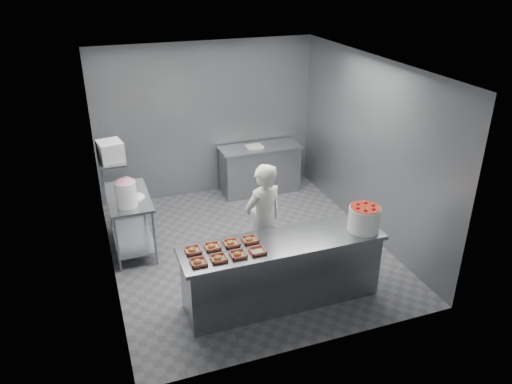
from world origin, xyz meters
TOP-DOWN VIEW (x-y plane):
  - floor at (0.00, 0.00)m, footprint 4.50×4.50m
  - ceiling at (0.00, 0.00)m, footprint 4.50×4.50m
  - wall_back at (0.00, 2.25)m, footprint 4.00×0.04m
  - wall_left at (-2.00, 0.00)m, footprint 0.04×4.50m
  - wall_right at (2.00, 0.00)m, footprint 0.04×4.50m
  - service_counter at (0.00, -1.35)m, footprint 2.60×0.70m
  - prep_table at (-1.65, 0.60)m, footprint 0.60×1.20m
  - back_counter at (0.90, 1.90)m, footprint 1.50×0.60m
  - wall_shelf at (-1.82, 0.60)m, footprint 0.35×0.90m
  - tray_0 at (-1.11, -1.49)m, footprint 0.19×0.18m
  - tray_1 at (-0.87, -1.49)m, footprint 0.19×0.18m
  - tray_2 at (-0.63, -1.49)m, footprint 0.19×0.18m
  - tray_3 at (-0.38, -1.49)m, footprint 0.19×0.18m
  - tray_4 at (-1.11, -1.21)m, footprint 0.19×0.18m
  - tray_5 at (-0.87, -1.21)m, footprint 0.19×0.18m
  - tray_6 at (-0.63, -1.21)m, footprint 0.19×0.18m
  - tray_7 at (-0.39, -1.21)m, footprint 0.19×0.18m
  - worker at (-0.02, -0.71)m, footprint 0.71×0.57m
  - strawberry_tub at (1.08, -1.44)m, footprint 0.40×0.40m
  - glaze_bucket at (-1.69, 0.29)m, footprint 0.31×0.29m
  - bucket_lid at (-1.57, 0.50)m, footprint 0.32×0.32m
  - rag at (-1.70, 0.93)m, footprint 0.18×0.16m
  - appliance at (-1.82, 0.42)m, footprint 0.36×0.40m
  - paper_stack at (0.78, 1.90)m, footprint 0.31×0.23m

SIDE VIEW (x-z plane):
  - floor at x=0.00m, z-range 0.00..0.00m
  - back_counter at x=0.90m, z-range 0.00..0.90m
  - service_counter at x=0.00m, z-range 0.00..0.90m
  - prep_table at x=-1.65m, z-range 0.14..1.04m
  - worker at x=-0.02m, z-range 0.00..1.68m
  - rag at x=-1.70m, z-range 0.90..0.92m
  - bucket_lid at x=-1.57m, z-range 0.90..0.92m
  - paper_stack at x=0.78m, z-range 0.90..0.94m
  - tray_3 at x=-0.38m, z-range 0.90..0.94m
  - tray_0 at x=-1.11m, z-range 0.89..0.95m
  - tray_1 at x=-0.87m, z-range 0.89..0.95m
  - tray_2 at x=-0.63m, z-range 0.89..0.95m
  - tray_4 at x=-1.11m, z-range 0.89..0.95m
  - tray_5 at x=-0.87m, z-range 0.89..0.95m
  - tray_6 at x=-0.63m, z-range 0.89..0.95m
  - tray_7 at x=-0.39m, z-range 0.89..0.95m
  - strawberry_tub at x=1.08m, z-range 0.91..1.24m
  - glaze_bucket at x=-1.69m, z-range 0.87..1.32m
  - wall_back at x=0.00m, z-range 0.00..2.80m
  - wall_left at x=-2.00m, z-range 0.00..2.80m
  - wall_right at x=2.00m, z-range 0.00..2.80m
  - wall_shelf at x=-1.82m, z-range 1.54..1.56m
  - appliance at x=-1.82m, z-range 1.56..1.83m
  - ceiling at x=0.00m, z-range 2.80..2.80m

